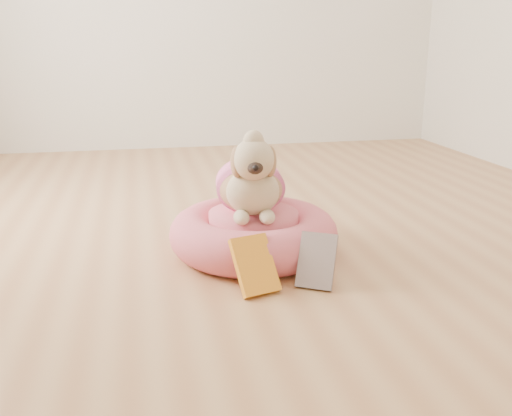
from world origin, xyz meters
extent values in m
plane|color=#AD7548|center=(0.00, 0.00, 0.00)|extent=(4.50, 4.50, 0.00)
cylinder|color=#D15165|center=(-0.06, -0.26, 0.05)|extent=(0.50, 0.50, 0.11)
torus|color=#D15165|center=(-0.06, -0.26, 0.09)|extent=(0.69, 0.69, 0.18)
cylinder|color=#D15165|center=(-0.06, -0.26, 0.13)|extent=(0.37, 0.37, 0.09)
cube|color=yellow|center=(-0.12, -0.62, 0.09)|extent=(0.18, 0.18, 0.19)
cube|color=silver|center=(0.10, -0.62, 0.09)|extent=(0.17, 0.17, 0.19)
camera|label=1|loc=(-0.50, -2.44, 0.85)|focal=40.00mm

